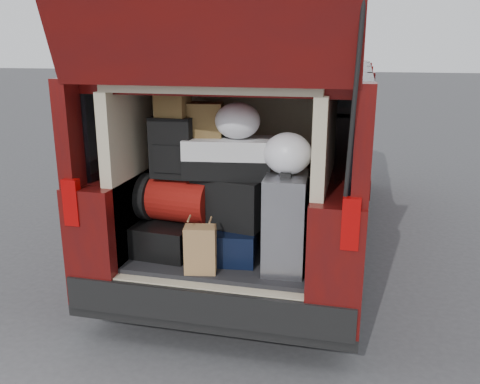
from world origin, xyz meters
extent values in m
plane|color=#3A3A3C|center=(0.00, 0.00, 0.00)|extent=(80.00, 80.00, 0.00)
cylinder|color=black|center=(-0.82, 0.40, 0.32)|extent=(0.24, 0.64, 0.64)
cylinder|color=black|center=(0.82, 0.40, 0.32)|extent=(0.24, 0.64, 0.64)
cylinder|color=black|center=(-0.82, 3.70, 0.32)|extent=(0.24, 0.64, 0.64)
cylinder|color=black|center=(0.82, 3.70, 0.32)|extent=(0.24, 0.64, 0.64)
cube|color=black|center=(0.00, 2.08, 0.26)|extent=(1.90, 4.85, 0.08)
cube|color=#470D0E|center=(-0.79, 2.08, 0.70)|extent=(0.33, 4.85, 0.80)
cube|color=#470D0E|center=(0.79, 2.08, 0.70)|extent=(0.33, 4.85, 0.80)
cube|color=#470D0E|center=(0.00, 2.08, 1.73)|extent=(1.82, 4.46, 0.10)
cube|color=black|center=(-0.88, 1.97, 1.44)|extent=(0.12, 4.25, 0.68)
cube|color=black|center=(0.88, 1.97, 1.44)|extent=(0.12, 4.25, 0.68)
cube|color=black|center=(0.00, -0.29, 0.40)|extent=(1.86, 0.16, 0.22)
cube|color=#990505|center=(-0.86, -0.33, 1.02)|extent=(0.10, 0.06, 0.30)
cube|color=#990505|center=(0.86, -0.33, 1.02)|extent=(0.10, 0.06, 0.30)
cube|color=black|center=(0.00, 0.28, 0.52)|extent=(1.24, 1.05, 0.06)
cube|color=#B3A78A|center=(-0.66, 0.28, 1.12)|extent=(0.08, 1.05, 1.15)
cube|color=#B3A78A|center=(0.66, 0.28, 1.12)|extent=(0.08, 1.05, 1.15)
cube|color=#B3A78A|center=(0.00, 0.83, 1.12)|extent=(1.34, 0.06, 1.15)
cube|color=#B3A78A|center=(0.00, 0.28, 1.73)|extent=(1.34, 1.05, 0.06)
cylinder|color=black|center=(0.84, -0.40, 1.65)|extent=(0.02, 0.90, 0.76)
cube|color=black|center=(0.00, 0.28, 0.28)|extent=(1.24, 1.05, 0.55)
cube|color=black|center=(-0.41, 0.17, 0.66)|extent=(0.44, 0.58, 0.22)
cube|color=black|center=(0.02, 0.16, 0.66)|extent=(0.46, 0.54, 0.22)
cube|color=silver|center=(0.44, 0.05, 0.87)|extent=(0.29, 0.43, 0.63)
cube|color=#AC764D|center=(-0.08, -0.16, 0.71)|extent=(0.22, 0.16, 0.31)
cube|color=maroon|center=(-0.35, 0.18, 0.93)|extent=(0.54, 0.39, 0.33)
cube|color=black|center=(0.04, 0.18, 0.94)|extent=(0.52, 0.37, 0.34)
cube|color=black|center=(-0.35, 0.14, 1.30)|extent=(0.29, 0.18, 0.41)
cube|color=white|center=(0.02, 0.20, 1.24)|extent=(0.62, 0.38, 0.26)
cube|color=brown|center=(-0.35, 0.16, 1.60)|extent=(0.22, 0.18, 0.19)
cube|color=brown|center=(-0.15, 0.24, 1.49)|extent=(0.25, 0.22, 0.23)
ellipsoid|color=white|center=(0.09, 0.19, 1.49)|extent=(0.30, 0.28, 0.24)
ellipsoid|color=white|center=(0.44, 0.07, 1.31)|extent=(0.33, 0.31, 0.27)
camera|label=1|loc=(0.88, -3.05, 1.96)|focal=38.00mm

